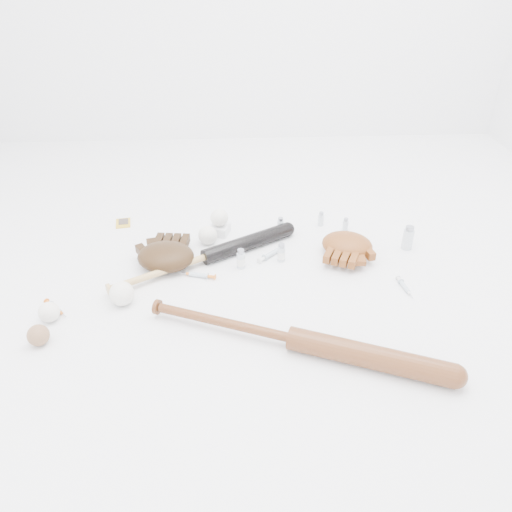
{
  "coord_description": "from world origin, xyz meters",
  "views": [
    {
      "loc": [
        -0.1,
        -1.46,
        1.05
      ],
      "look_at": [
        -0.02,
        0.07,
        0.06
      ],
      "focal_mm": 35.0,
      "sensor_mm": 36.0,
      "label": 1
    }
  ],
  "objects_px": {
    "glove_dark": "(166,256)",
    "bat_dark": "(206,257)",
    "bat_wood": "(292,338)",
    "pedestal": "(220,230)"
  },
  "relations": [
    {
      "from": "glove_dark",
      "to": "bat_dark",
      "type": "bearing_deg",
      "value": 12.12
    },
    {
      "from": "glove_dark",
      "to": "pedestal",
      "type": "xyz_separation_m",
      "value": [
        0.2,
        0.23,
        -0.03
      ]
    },
    {
      "from": "bat_dark",
      "to": "glove_dark",
      "type": "height_order",
      "value": "glove_dark"
    },
    {
      "from": "bat_wood",
      "to": "pedestal",
      "type": "distance_m",
      "value": 0.73
    },
    {
      "from": "bat_dark",
      "to": "bat_wood",
      "type": "bearing_deg",
      "value": -90.33
    },
    {
      "from": "glove_dark",
      "to": "pedestal",
      "type": "distance_m",
      "value": 0.31
    },
    {
      "from": "bat_dark",
      "to": "pedestal",
      "type": "height_order",
      "value": "bat_dark"
    },
    {
      "from": "bat_dark",
      "to": "glove_dark",
      "type": "relative_size",
      "value": 3.2
    },
    {
      "from": "bat_dark",
      "to": "pedestal",
      "type": "xyz_separation_m",
      "value": [
        0.05,
        0.22,
        -0.01
      ]
    },
    {
      "from": "bat_dark",
      "to": "glove_dark",
      "type": "distance_m",
      "value": 0.15
    }
  ]
}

